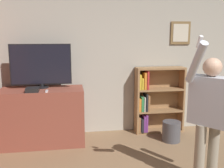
{
  "coord_description": "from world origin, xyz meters",
  "views": [
    {
      "loc": [
        -1.09,
        -1.76,
        1.87
      ],
      "look_at": [
        -0.52,
        1.85,
        1.18
      ],
      "focal_mm": 42.0,
      "sensor_mm": 36.0,
      "label": 1
    }
  ],
  "objects_px": {
    "television": "(41,65)",
    "waste_bin": "(171,131)",
    "game_console": "(33,90)",
    "person": "(210,110)",
    "bookshelf": "(154,101)"
  },
  "relations": [
    {
      "from": "game_console",
      "to": "person",
      "type": "height_order",
      "value": "person"
    },
    {
      "from": "television",
      "to": "waste_bin",
      "type": "bearing_deg",
      "value": -9.16
    },
    {
      "from": "game_console",
      "to": "person",
      "type": "relative_size",
      "value": 0.12
    },
    {
      "from": "television",
      "to": "bookshelf",
      "type": "relative_size",
      "value": 0.81
    },
    {
      "from": "television",
      "to": "person",
      "type": "xyz_separation_m",
      "value": [
        2.15,
        -1.74,
        -0.38
      ]
    },
    {
      "from": "game_console",
      "to": "bookshelf",
      "type": "xyz_separation_m",
      "value": [
        2.2,
        0.45,
        -0.38
      ]
    },
    {
      "from": "person",
      "to": "television",
      "type": "bearing_deg",
      "value": -167.98
    },
    {
      "from": "game_console",
      "to": "bookshelf",
      "type": "bearing_deg",
      "value": 11.46
    },
    {
      "from": "television",
      "to": "game_console",
      "type": "xyz_separation_m",
      "value": [
        -0.12,
        -0.29,
        -0.36
      ]
    },
    {
      "from": "game_console",
      "to": "waste_bin",
      "type": "distance_m",
      "value": 2.5
    },
    {
      "from": "television",
      "to": "bookshelf",
      "type": "distance_m",
      "value": 2.22
    },
    {
      "from": "person",
      "to": "waste_bin",
      "type": "relative_size",
      "value": 5.2
    },
    {
      "from": "bookshelf",
      "to": "waste_bin",
      "type": "distance_m",
      "value": 0.7
    },
    {
      "from": "person",
      "to": "waste_bin",
      "type": "xyz_separation_m",
      "value": [
        0.09,
        1.38,
        -0.8
      ]
    },
    {
      "from": "television",
      "to": "waste_bin",
      "type": "relative_size",
      "value": 2.85
    }
  ]
}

